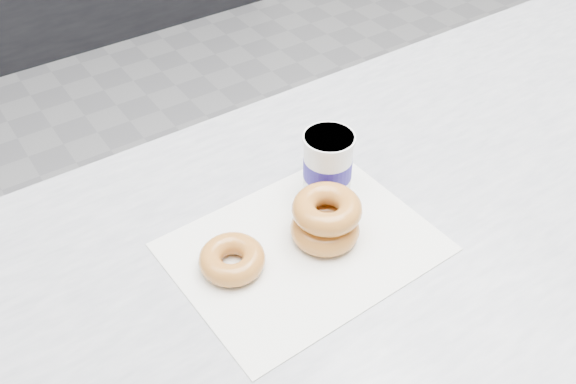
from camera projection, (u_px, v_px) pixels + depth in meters
name	position (u px, v px, depth m)	size (l,w,h in m)	color
ground	(240.00, 320.00, 1.88)	(5.00, 5.00, 0.00)	gray
wax_paper	(304.00, 247.00, 0.86)	(0.34, 0.26, 0.00)	silver
donut_single	(232.00, 259.00, 0.83)	(0.09, 0.09, 0.03)	#BF7934
donut_stack	(326.00, 219.00, 0.86)	(0.11, 0.11, 0.07)	#BF7934
coffee_cup	(328.00, 164.00, 0.92)	(0.09, 0.09, 0.10)	white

